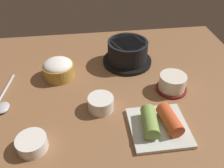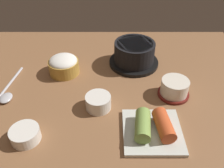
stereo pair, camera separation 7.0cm
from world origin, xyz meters
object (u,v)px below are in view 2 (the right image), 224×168
object	(u,v)px
tea_cup_with_saucer	(174,88)
side_bowl_near	(24,134)
rice_bowl	(63,65)
kimchi_plate	(152,128)
banchan_cup_center	(98,102)
spoon	(7,93)
stone_pot	(133,54)

from	to	relation	value
tea_cup_with_saucer	side_bowl_near	distance (cm)	42.33
rice_bowl	side_bowl_near	distance (cm)	28.20
kimchi_plate	side_bowl_near	world-z (taller)	kimchi_plate
banchan_cup_center	tea_cup_with_saucer	bearing A→B (deg)	13.60
kimchi_plate	side_bowl_near	distance (cm)	30.98
rice_bowl	spoon	xyz separation A→B (cm)	(-15.26, -11.03, -2.54)
rice_bowl	side_bowl_near	world-z (taller)	rice_bowl
tea_cup_with_saucer	spoon	xyz separation A→B (cm)	(-49.27, 0.35, -2.04)
kimchi_plate	spoon	xyz separation A→B (cm)	(-41.14, 14.79, -1.18)
tea_cup_with_saucer	kimchi_plate	world-z (taller)	tea_cup_with_saucer
stone_pot	kimchi_plate	bearing A→B (deg)	-85.53
rice_bowl	banchan_cup_center	bearing A→B (deg)	-54.20
stone_pot	spoon	distance (cm)	42.18
kimchi_plate	side_bowl_near	xyz separation A→B (cm)	(-30.92, -1.89, -0.06)
banchan_cup_center	spoon	bearing A→B (deg)	168.28
stone_pot	tea_cup_with_saucer	bearing A→B (deg)	-57.77
tea_cup_with_saucer	rice_bowl	bearing A→B (deg)	161.50
tea_cup_with_saucer	banchan_cup_center	xyz separation A→B (cm)	(-21.97, -5.32, -0.53)
side_bowl_near	spoon	world-z (taller)	side_bowl_near
rice_bowl	kimchi_plate	distance (cm)	36.59
rice_bowl	banchan_cup_center	size ratio (longest dim) A/B	1.40
tea_cup_with_saucer	banchan_cup_center	bearing A→B (deg)	-166.40
stone_pot	tea_cup_with_saucer	distance (cm)	19.85
kimchi_plate	side_bowl_near	size ratio (longest dim) A/B	2.03
tea_cup_with_saucer	stone_pot	bearing A→B (deg)	122.23
tea_cup_with_saucer	kimchi_plate	size ratio (longest dim) A/B	0.63
tea_cup_with_saucer	spoon	size ratio (longest dim) A/B	0.51
stone_pot	side_bowl_near	world-z (taller)	stone_pot
stone_pot	rice_bowl	bearing A→B (deg)	-167.10
spoon	rice_bowl	bearing A→B (deg)	35.87
rice_bowl	spoon	world-z (taller)	rice_bowl
side_bowl_near	rice_bowl	bearing A→B (deg)	79.70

